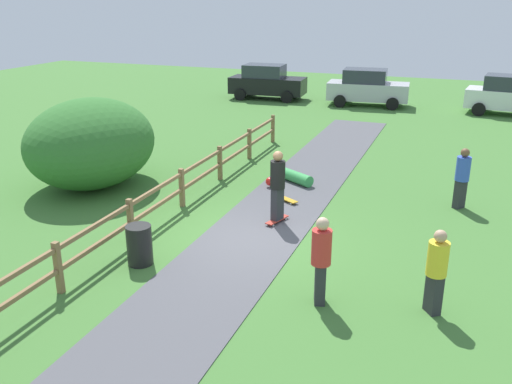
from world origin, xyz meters
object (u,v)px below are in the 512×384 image
at_px(skateboard_loose, 286,199).
at_px(bystander_red, 321,257).
at_px(bystander_blue, 462,176).
at_px(parked_car_black, 267,82).
at_px(parked_car_white, 511,96).
at_px(trash_bin, 139,245).
at_px(skater_fallen, 290,176).
at_px(bush_large, 91,143).
at_px(parked_car_silver, 367,88).
at_px(skater_riding, 278,183).
at_px(bystander_yellow, 437,268).

bearing_deg(skateboard_loose, bystander_red, -65.47).
relative_size(bystander_red, bystander_blue, 1.04).
height_order(parked_car_black, parked_car_white, same).
bearing_deg(skateboard_loose, trash_bin, -110.68).
xyz_separation_m(skater_fallen, parked_car_black, (-5.75, 13.78, 0.76)).
height_order(bush_large, parked_car_white, bush_large).
xyz_separation_m(bush_large, parked_car_silver, (5.52, 16.23, -0.40)).
distance_m(bush_large, parked_car_white, 20.52).
xyz_separation_m(bush_large, bystander_blue, (10.67, 2.00, -0.42)).
relative_size(skater_riding, parked_car_white, 0.44).
relative_size(bush_large, skateboard_loose, 5.47).
bearing_deg(bystander_red, skater_riding, 120.47).
height_order(skater_riding, skater_fallen, skater_riding).
bearing_deg(skater_riding, bush_large, 172.31).
bearing_deg(skater_riding, skateboard_loose, 99.29).
relative_size(bystander_yellow, parked_car_silver, 0.39).
distance_m(skateboard_loose, parked_car_silver, 15.55).
distance_m(trash_bin, skater_fallen, 6.72).
distance_m(skater_fallen, skateboard_loose, 1.79).
relative_size(skateboard_loose, bystander_red, 0.45).
relative_size(parked_car_black, parked_car_white, 0.98).
xyz_separation_m(skateboard_loose, bystander_red, (2.30, -5.03, 0.89)).
xyz_separation_m(trash_bin, skater_riding, (2.08, 3.27, 0.65)).
relative_size(skateboard_loose, parked_car_white, 0.18).
distance_m(skater_riding, parked_car_white, 18.20).
height_order(skater_fallen, parked_car_white, parked_car_white).
bearing_deg(parked_car_silver, bush_large, -108.78).
relative_size(bush_large, trash_bin, 4.82).
bearing_deg(bush_large, parked_car_black, 90.51).
distance_m(skater_riding, parked_car_silver, 17.10).
xyz_separation_m(bystander_blue, parked_car_silver, (-5.15, 14.23, 0.02)).
bearing_deg(skateboard_loose, bystander_yellow, -46.71).
relative_size(bush_large, parked_car_black, 1.01).
bearing_deg(bystander_yellow, bystander_red, -168.70).
xyz_separation_m(skater_fallen, bystander_red, (2.72, -6.77, 0.78)).
height_order(trash_bin, parked_car_black, parked_car_black).
bearing_deg(parked_car_silver, bystander_red, -82.21).
bearing_deg(skateboard_loose, skater_riding, -80.71).
relative_size(bystander_red, parked_car_silver, 0.41).
height_order(parked_car_white, parked_car_silver, same).
height_order(bystander_red, bystander_blue, bystander_red).
height_order(bush_large, parked_car_silver, bush_large).
xyz_separation_m(bush_large, skater_riding, (6.29, -0.85, -0.26)).
height_order(bystander_red, parked_car_silver, parked_car_silver).
height_order(parked_car_black, parked_car_silver, same).
distance_m(trash_bin, bystander_yellow, 6.20).
bearing_deg(bush_large, parked_car_white, 52.35).
relative_size(trash_bin, bystander_blue, 0.53).
bearing_deg(bystander_red, trash_bin, 177.17).
height_order(skater_riding, bystander_blue, skater_riding).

